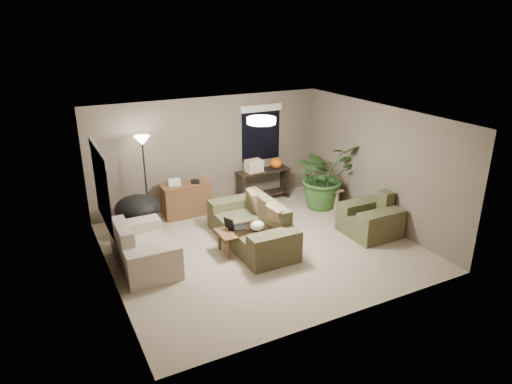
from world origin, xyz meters
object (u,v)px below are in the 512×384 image
houseplant (323,182)px  console_table (263,182)px  coffee_table (244,232)px  cat_scratching_post (336,201)px  loveseat (143,250)px  armchair (371,220)px  main_sofa (253,229)px  desk (187,199)px  floor_lamp (143,151)px  papasan_chair (138,212)px

houseplant → console_table: bearing=136.0°
coffee_table → cat_scratching_post: cat_scratching_post is taller
loveseat → armchair: (4.41, -0.81, 0.00)m
houseplant → cat_scratching_post: size_ratio=3.01×
armchair → console_table: size_ratio=0.77×
main_sofa → desk: main_sofa is taller
console_table → floor_lamp: 3.05m
floor_lamp → cat_scratching_post: 4.39m
loveseat → cat_scratching_post: bearing=6.2°
desk → main_sofa: bearing=-69.5°
coffee_table → desk: bearing=101.7°
armchair → cat_scratching_post: armchair is taller
main_sofa → loveseat: (-2.12, 0.09, 0.00)m
main_sofa → floor_lamp: bearing=131.3°
desk → coffee_table: bearing=-78.3°
floor_lamp → cat_scratching_post: bearing=-16.9°
cat_scratching_post → console_table: bearing=131.1°
console_table → cat_scratching_post: size_ratio=2.60×
loveseat → houseplant: houseplant is taller
coffee_table → papasan_chair: 2.26m
armchair → loveseat: bearing=169.5°
armchair → papasan_chair: bearing=152.6°
coffee_table → console_table: (1.51, 2.10, 0.08)m
coffee_table → desk: size_ratio=0.91×
floor_lamp → papasan_chair: bearing=-129.1°
houseplant → papasan_chair: bearing=173.0°
cat_scratching_post → armchair: bearing=-95.3°
main_sofa → armchair: same height
console_table → coffee_table: bearing=-125.9°
cat_scratching_post → houseplant: bearing=111.6°
console_table → houseplant: bearing=-44.0°
desk → houseplant: bearing=-17.7°
console_table → cat_scratching_post: bearing=-48.9°
loveseat → floor_lamp: floor_lamp is taller
console_table → floor_lamp: bearing=-177.3°
coffee_table → floor_lamp: size_ratio=0.52×
armchair → houseplant: bearing=90.5°
console_table → papasan_chair: (-3.11, -0.49, 0.03)m
main_sofa → armchair: size_ratio=2.20×
coffee_table → houseplant: 2.78m
coffee_table → papasan_chair: bearing=134.8°
loveseat → console_table: size_ratio=1.23×
loveseat → floor_lamp: size_ratio=0.84×
console_table → houseplant: (1.03, -1.00, 0.15)m
armchair → console_table: bearing=111.6°
houseplant → armchair: bearing=-89.5°
desk → console_table: 1.94m
main_sofa → houseplant: 2.47m
main_sofa → papasan_chair: bearing=142.5°
loveseat → houseplant: bearing=10.7°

